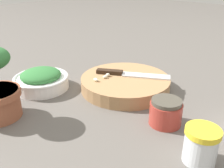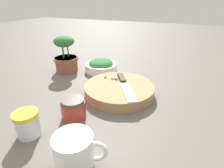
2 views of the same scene
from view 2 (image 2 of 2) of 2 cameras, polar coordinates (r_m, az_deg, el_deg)
The scene contains 9 objects.
ground_plane at distance 0.69m, azimuth -6.26°, elevation -4.59°, with size 5.00×5.00×0.00m, color #56514C.
cutting_board at distance 0.71m, azimuth 2.37°, elevation -1.82°, with size 0.28×0.28×0.04m.
chef_knife at distance 0.70m, azimuth 4.13°, elevation -0.12°, with size 0.22×0.15×0.01m.
garlic_cloves at distance 0.75m, azimuth -0.18°, elevation 2.10°, with size 0.02×0.06×0.01m.
herb_bowl at distance 0.94m, azimuth -3.58°, elevation 6.00°, with size 0.17×0.17×0.07m.
spice_jar at distance 0.55m, azimuth -25.85°, elevation -11.61°, with size 0.07×0.07×0.08m.
coffee_mug at distance 0.43m, azimuth -12.00°, elevation -20.71°, with size 0.09×0.12×0.08m.
honey_jar at distance 0.58m, azimuth -12.16°, elevation -7.82°, with size 0.08×0.08×0.07m.
potted_herb at distance 0.95m, azimuth -14.90°, elevation 8.79°, with size 0.13×0.13×0.19m.
Camera 2 is at (-0.52, -0.30, 0.35)m, focal length 28.00 mm.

